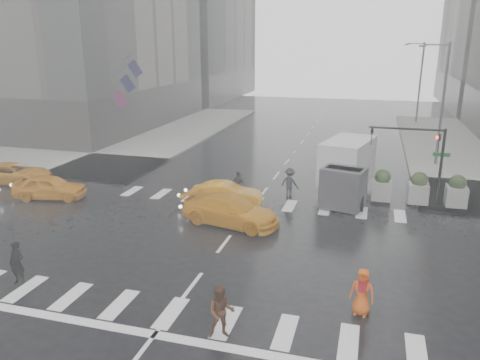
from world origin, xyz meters
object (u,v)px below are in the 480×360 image
(traffic_signal_pole, at_px, (423,151))
(pedestrian_orange, at_px, (362,292))
(box_truck, at_px, (346,168))
(taxi_mid, at_px, (226,194))
(taxi_front, at_px, (50,187))
(pedestrian_brown, at_px, (221,312))

(traffic_signal_pole, relative_size, pedestrian_orange, 2.67)
(box_truck, bearing_deg, traffic_signal_pole, 4.56)
(taxi_mid, bearing_deg, traffic_signal_pole, -82.72)
(traffic_signal_pole, distance_m, taxi_front, 21.62)
(traffic_signal_pole, distance_m, box_truck, 4.41)
(pedestrian_brown, xyz_separation_m, pedestrian_orange, (4.20, 2.54, -0.03))
(pedestrian_orange, bearing_deg, pedestrian_brown, -139.23)
(traffic_signal_pole, height_order, box_truck, traffic_signal_pole)
(traffic_signal_pole, bearing_deg, taxi_mid, -164.50)
(pedestrian_orange, distance_m, taxi_mid, 12.17)
(pedestrian_brown, xyz_separation_m, taxi_front, (-14.06, 10.19, -0.17))
(taxi_mid, distance_m, box_truck, 7.40)
(traffic_signal_pole, distance_m, pedestrian_brown, 16.51)
(taxi_mid, xyz_separation_m, box_truck, (6.40, 3.55, 1.10))
(taxi_mid, relative_size, box_truck, 0.65)
(pedestrian_brown, bearing_deg, taxi_front, 125.07)
(traffic_signal_pole, distance_m, taxi_mid, 11.20)
(traffic_signal_pole, height_order, taxi_front, traffic_signal_pole)
(pedestrian_orange, distance_m, box_truck, 13.01)
(pedestrian_orange, bearing_deg, taxi_mid, 139.38)
(taxi_front, distance_m, box_truck, 17.69)
(taxi_front, bearing_deg, box_truck, -85.81)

